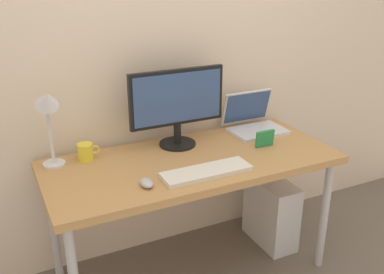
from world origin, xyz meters
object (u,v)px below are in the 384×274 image
at_px(laptop, 253,121).
at_px(mouse, 147,183).
at_px(coffee_mug, 86,152).
at_px(computer_tower, 271,212).
at_px(desk, 192,169).
at_px(photo_frame, 265,138).
at_px(desk_lamp, 48,111).
at_px(monitor, 177,103).
at_px(keyboard, 206,172).

bearing_deg(laptop, mouse, -154.39).
distance_m(coffee_mug, computer_tower, 1.21).
distance_m(desk, photo_frame, 0.44).
bearing_deg(desk_lamp, photo_frame, -11.83).
xyz_separation_m(monitor, keyboard, (-0.02, -0.39, -0.23)).
relative_size(desk_lamp, keyboard, 0.95).
relative_size(desk, computer_tower, 3.58).
distance_m(monitor, laptop, 0.54).
height_order(keyboard, mouse, mouse).
height_order(desk, keyboard, keyboard).
bearing_deg(coffee_mug, photo_frame, -15.18).
relative_size(laptop, mouse, 3.56).
xyz_separation_m(laptop, desk_lamp, (-1.16, -0.02, 0.23)).
distance_m(desk, laptop, 0.57).
distance_m(photo_frame, computer_tower, 0.57).
relative_size(mouse, coffee_mug, 0.78).
bearing_deg(laptop, monitor, -177.89).
relative_size(monitor, mouse, 5.92).
height_order(mouse, coffee_mug, coffee_mug).
relative_size(desk_lamp, mouse, 4.63).
bearing_deg(coffee_mug, desk_lamp, -171.54).
height_order(desk, computer_tower, desk).
xyz_separation_m(laptop, keyboard, (-0.53, -0.40, -0.05)).
xyz_separation_m(desk, mouse, (-0.31, -0.18, 0.08)).
bearing_deg(mouse, computer_tower, 14.95).
bearing_deg(photo_frame, computer_tower, 30.38).
relative_size(monitor, keyboard, 1.21).
bearing_deg(desk_lamp, coffee_mug, 8.46).
distance_m(desk_lamp, mouse, 0.58).
height_order(coffee_mug, computer_tower, coffee_mug).
bearing_deg(desk, desk_lamp, 163.15).
xyz_separation_m(coffee_mug, photo_frame, (0.92, -0.25, 0.00)).
relative_size(monitor, computer_tower, 1.27).
relative_size(laptop, photo_frame, 2.91).
distance_m(monitor, computer_tower, 0.94).
xyz_separation_m(monitor, photo_frame, (0.42, -0.23, -0.20)).
xyz_separation_m(laptop, mouse, (-0.83, -0.40, -0.04)).
relative_size(mouse, photo_frame, 0.82).
bearing_deg(keyboard, photo_frame, 19.95).
relative_size(desk_lamp, coffee_mug, 3.62).
xyz_separation_m(keyboard, mouse, (-0.30, 0.01, 0.01)).
relative_size(desk, desk_lamp, 3.61).
relative_size(monitor, desk_lamp, 1.28).
xyz_separation_m(desk_lamp, coffee_mug, (0.16, 0.02, -0.25)).
height_order(desk, desk_lamp, desk_lamp).
bearing_deg(photo_frame, coffee_mug, 164.82).
bearing_deg(keyboard, mouse, 178.40).
relative_size(coffee_mug, photo_frame, 1.04).
xyz_separation_m(photo_frame, computer_tower, (0.14, 0.08, -0.55)).
xyz_separation_m(desk_lamp, photo_frame, (1.08, -0.23, -0.24)).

